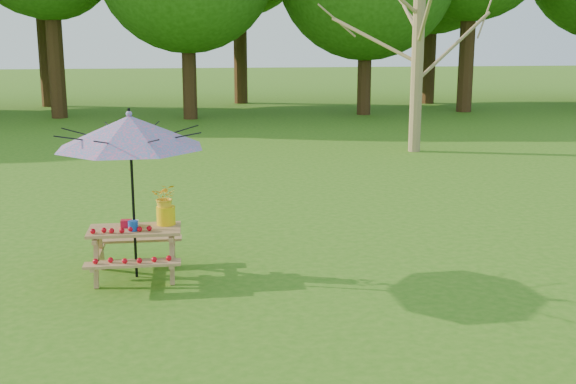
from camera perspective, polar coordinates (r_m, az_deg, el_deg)
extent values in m
cylinder|color=#8B6D4C|center=(19.76, 10.19, 10.17)|extent=(0.34, 0.34, 4.87)
cube|color=#A86D4B|center=(9.71, -12.03, -2.95)|extent=(1.20, 0.62, 0.04)
cube|color=#A86D4B|center=(9.26, -12.19, -5.58)|extent=(1.20, 0.22, 0.04)
cube|color=#A86D4B|center=(10.31, -11.74, -3.69)|extent=(1.20, 0.22, 0.04)
cylinder|color=black|center=(9.59, -12.16, -0.21)|extent=(0.04, 0.04, 2.25)
cone|color=#2183BE|center=(9.45, -12.39, 4.67)|extent=(2.50, 2.50, 0.42)
sphere|color=#2183BE|center=(9.42, -12.45, 6.05)|extent=(0.08, 0.08, 0.08)
cube|color=red|center=(9.77, -12.67, -2.45)|extent=(0.14, 0.12, 0.10)
cylinder|color=#1648B8|center=(9.58, -12.14, -2.63)|extent=(0.13, 0.13, 0.13)
cube|color=silver|center=(9.83, -12.13, -2.42)|extent=(0.13, 0.13, 0.07)
cylinder|color=yellow|center=(9.79, -9.62, -1.84)|extent=(0.25, 0.25, 0.25)
imported|color=yellow|center=(9.73, -9.68, -0.40)|extent=(0.37, 0.33, 0.37)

